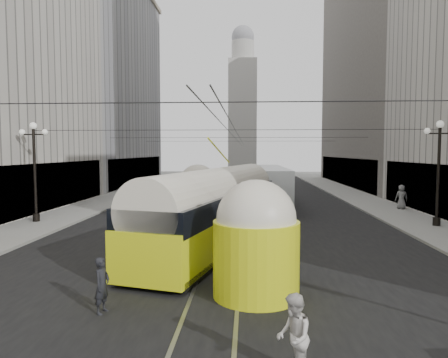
# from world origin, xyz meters

# --- Properties ---
(road) EXTENTS (20.00, 85.00, 0.02)m
(road) POSITION_xyz_m (0.00, 32.50, 0.00)
(road) COLOR black
(road) RESTS_ON ground
(sidewalk_left) EXTENTS (4.00, 72.00, 0.15)m
(sidewalk_left) POSITION_xyz_m (-12.00, 36.00, 0.07)
(sidewalk_left) COLOR gray
(sidewalk_left) RESTS_ON ground
(sidewalk_right) EXTENTS (4.00, 72.00, 0.15)m
(sidewalk_right) POSITION_xyz_m (12.00, 36.00, 0.07)
(sidewalk_right) COLOR gray
(sidewalk_right) RESTS_ON ground
(rail_left) EXTENTS (0.12, 85.00, 0.04)m
(rail_left) POSITION_xyz_m (-0.75, 32.50, 0.00)
(rail_left) COLOR gray
(rail_left) RESTS_ON ground
(rail_right) EXTENTS (0.12, 85.00, 0.04)m
(rail_right) POSITION_xyz_m (0.75, 32.50, 0.00)
(rail_right) COLOR gray
(rail_right) RESTS_ON ground
(building_left_far) EXTENTS (12.60, 28.60, 28.60)m
(building_left_far) POSITION_xyz_m (-19.99, 48.00, 14.31)
(building_left_far) COLOR #999999
(building_left_far) RESTS_ON ground
(building_right_far) EXTENTS (12.60, 32.60, 32.60)m
(building_right_far) POSITION_xyz_m (20.00, 48.00, 16.31)
(building_right_far) COLOR #514C47
(building_right_far) RESTS_ON ground
(distant_tower) EXTENTS (6.00, 6.00, 31.36)m
(distant_tower) POSITION_xyz_m (0.00, 80.00, 14.97)
(distant_tower) COLOR #B2AFA8
(distant_tower) RESTS_ON ground
(lamppost_left_mid) EXTENTS (1.86, 0.44, 6.37)m
(lamppost_left_mid) POSITION_xyz_m (-12.60, 18.00, 3.74)
(lamppost_left_mid) COLOR black
(lamppost_left_mid) RESTS_ON sidewalk_left
(lamppost_right_mid) EXTENTS (1.86, 0.44, 6.37)m
(lamppost_right_mid) POSITION_xyz_m (12.60, 18.00, 3.74)
(lamppost_right_mid) COLOR black
(lamppost_right_mid) RESTS_ON sidewalk_right
(catenary) EXTENTS (25.00, 72.00, 0.23)m
(catenary) POSITION_xyz_m (0.12, 31.49, 5.88)
(catenary) COLOR black
(catenary) RESTS_ON ground
(streetcar) EXTENTS (6.43, 17.05, 3.84)m
(streetcar) POSITION_xyz_m (-0.50, 12.97, 1.88)
(streetcar) COLOR #D6E113
(streetcar) RESTS_ON ground
(city_bus) EXTENTS (3.02, 13.09, 3.32)m
(city_bus) POSITION_xyz_m (2.84, 27.30, 1.82)
(city_bus) COLOR #ADB1B3
(city_bus) RESTS_ON ground
(sedan_white_far) EXTENTS (3.17, 4.85, 1.42)m
(sedan_white_far) POSITION_xyz_m (1.65, 42.71, 0.64)
(sedan_white_far) COLOR white
(sedan_white_far) RESTS_ON ground
(sedan_dark_far) EXTENTS (2.52, 5.12, 1.56)m
(sedan_dark_far) POSITION_xyz_m (-2.14, 48.68, 0.71)
(sedan_dark_far) COLOR black
(sedan_dark_far) RESTS_ON ground
(pedestrian_crossing_a) EXTENTS (0.49, 0.65, 1.64)m
(pedestrian_crossing_a) POSITION_xyz_m (-3.15, 4.23, 0.82)
(pedestrian_crossing_a) COLOR black
(pedestrian_crossing_a) RESTS_ON ground
(pedestrian_crossing_b) EXTENTS (0.70, 0.89, 1.78)m
(pedestrian_crossing_b) POSITION_xyz_m (1.99, 1.17, 0.89)
(pedestrian_crossing_b) COLOR beige
(pedestrian_crossing_b) RESTS_ON ground
(pedestrian_sidewalk_right) EXTENTS (0.94, 0.60, 1.90)m
(pedestrian_sidewalk_right) POSITION_xyz_m (13.16, 25.11, 1.10)
(pedestrian_sidewalk_right) COLOR slate
(pedestrian_sidewalk_right) RESTS_ON sidewalk_right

